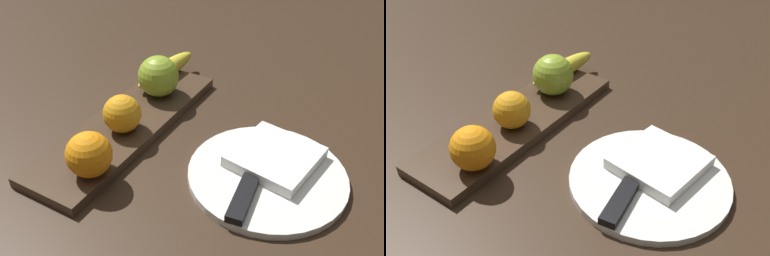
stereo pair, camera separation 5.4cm
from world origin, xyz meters
TOP-DOWN VIEW (x-y plane):
  - ground_plane at (0.00, 0.00)m, footprint 2.40×2.40m
  - fruit_tray at (0.03, 0.02)m, footprint 0.41×0.12m
  - apple at (0.14, 0.02)m, footprint 0.08×0.08m
  - banana at (0.20, 0.04)m, footprint 0.17×0.05m
  - orange_near_apple at (-0.10, -0.02)m, footprint 0.07×0.07m
  - orange_near_banana at (0.01, 0.01)m, footprint 0.06×0.06m
  - dinner_plate at (0.03, -0.24)m, footprint 0.24×0.24m
  - folded_napkin at (0.06, -0.24)m, footprint 0.14×0.13m
  - knife at (-0.02, -0.23)m, footprint 0.18×0.05m

SIDE VIEW (x-z plane):
  - ground_plane at x=0.00m, z-range 0.00..0.00m
  - dinner_plate at x=0.03m, z-range 0.00..0.01m
  - fruit_tray at x=0.03m, z-range 0.00..0.02m
  - knife at x=-0.02m, z-range 0.01..0.02m
  - folded_napkin at x=0.06m, z-range 0.01..0.03m
  - banana at x=0.20m, z-range 0.02..0.05m
  - orange_near_banana at x=0.01m, z-range 0.02..0.08m
  - orange_near_apple at x=-0.10m, z-range 0.02..0.08m
  - apple at x=0.14m, z-range 0.02..0.09m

